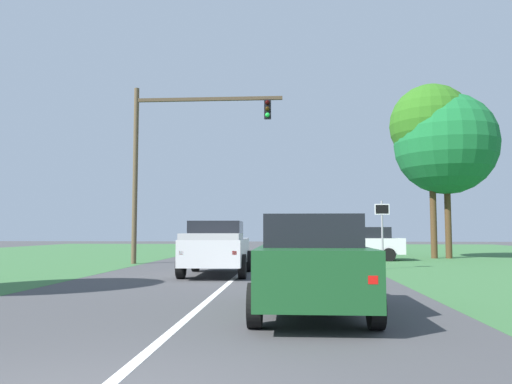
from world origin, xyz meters
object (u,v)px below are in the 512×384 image
(red_suv_near, at_px, (311,261))
(traffic_light, at_px, (171,148))
(oak_tree_right, at_px, (446,144))
(keep_moving_sign, at_px, (382,225))
(pickup_truck_lead, at_px, (217,247))
(extra_tree_1, at_px, (431,125))
(crossing_suv_far, at_px, (359,243))

(red_suv_near, distance_m, traffic_light, 15.93)
(traffic_light, xyz_separation_m, oak_tree_right, (14.66, 5.79, 1.03))
(red_suv_near, distance_m, oak_tree_right, 22.30)
(keep_moving_sign, bearing_deg, red_suv_near, -106.57)
(pickup_truck_lead, bearing_deg, extra_tree_1, 47.45)
(crossing_suv_far, bearing_deg, traffic_light, -158.52)
(oak_tree_right, relative_size, extra_tree_1, 0.95)
(red_suv_near, bearing_deg, crossing_suv_far, 79.46)
(red_suv_near, height_order, keep_moving_sign, keep_moving_sign)
(keep_moving_sign, xyz_separation_m, crossing_suv_far, (-0.10, 6.30, -0.85))
(traffic_light, height_order, extra_tree_1, extra_tree_1)
(pickup_truck_lead, xyz_separation_m, extra_tree_1, (10.76, 11.73, 6.67))
(traffic_light, bearing_deg, crossing_suv_far, 21.48)
(extra_tree_1, bearing_deg, traffic_light, -157.30)
(keep_moving_sign, bearing_deg, extra_tree_1, 62.40)
(oak_tree_right, height_order, extra_tree_1, extra_tree_1)
(keep_moving_sign, distance_m, crossing_suv_far, 6.36)
(red_suv_near, relative_size, crossing_suv_far, 1.02)
(extra_tree_1, bearing_deg, pickup_truck_lead, -132.55)
(red_suv_near, distance_m, keep_moving_sign, 11.92)
(keep_moving_sign, relative_size, extra_tree_1, 0.28)
(pickup_truck_lead, distance_m, traffic_light, 8.09)
(red_suv_near, height_order, traffic_light, traffic_light)
(red_suv_near, xyz_separation_m, pickup_truck_lead, (-2.98, 8.08, -0.00))
(keep_moving_sign, distance_m, oak_tree_right, 10.98)
(pickup_truck_lead, height_order, traffic_light, traffic_light)
(crossing_suv_far, height_order, extra_tree_1, extra_tree_1)
(keep_moving_sign, xyz_separation_m, oak_tree_right, (5.21, 8.41, 4.78))
(red_suv_near, height_order, pickup_truck_lead, pickup_truck_lead)
(pickup_truck_lead, bearing_deg, traffic_light, 117.47)
(pickup_truck_lead, relative_size, oak_tree_right, 0.51)
(red_suv_near, bearing_deg, pickup_truck_lead, 110.21)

